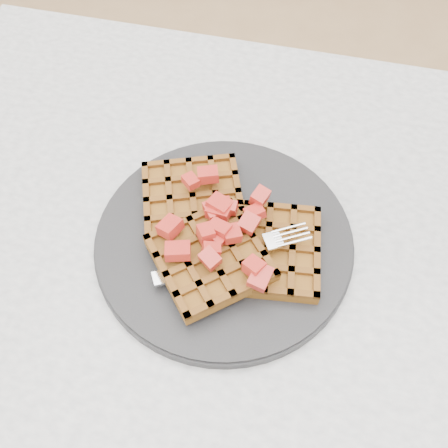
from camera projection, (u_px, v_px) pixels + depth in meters
The scene contains 6 objects.
ground at pixel (278, 437), 1.15m from camera, with size 4.00×4.00×0.00m, color tan.
table at pixel (324, 338), 0.62m from camera, with size 1.20×0.80×0.75m.
plate at pixel (224, 240), 0.56m from camera, with size 0.29×0.29×0.02m, color black.
waffles at pixel (223, 233), 0.54m from camera, with size 0.23×0.22×0.03m.
strawberry_pile at pixel (224, 217), 0.52m from camera, with size 0.15×0.15×0.02m, color #990A05, non-canonical shape.
fork at pixel (243, 258), 0.53m from camera, with size 0.02×0.18×0.02m, color silver, non-canonical shape.
Camera 1 is at (-0.07, -0.25, 1.23)m, focal length 40.00 mm.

